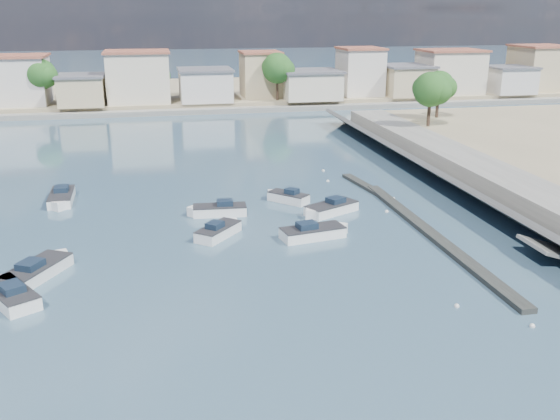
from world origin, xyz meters
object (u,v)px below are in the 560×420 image
Objects in this scene: motorboat_b at (220,231)px; motorboat_a at (8,294)px; motorboat_c at (217,211)px; motorboat_f at (287,197)px; motorboat_e at (40,270)px; motorboat_h at (316,233)px; motorboat_g at (61,198)px; motorboat_d at (329,209)px.

motorboat_a is at bearing -148.06° from motorboat_b.
motorboat_c is at bearing 86.45° from motorboat_b.
motorboat_a is 25.69m from motorboat_f.
motorboat_b is at bearing -93.55° from motorboat_c.
motorboat_c is 0.91× the size of motorboat_e.
motorboat_a is at bearing -109.92° from motorboat_e.
motorboat_b is at bearing 165.55° from motorboat_h.
motorboat_b and motorboat_h have the same top height.
motorboat_f is 19.92m from motorboat_g.
motorboat_g is at bearing 146.57° from motorboat_h.
motorboat_b is 0.77× the size of motorboat_e.
motorboat_a and motorboat_h have the same top height.
motorboat_g is at bearing 169.23° from motorboat_f.
motorboat_c is (0.31, 5.01, 0.00)m from motorboat_b.
motorboat_a is at bearing -162.19° from motorboat_h.
motorboat_e is at bearing -146.59° from motorboat_f.
motorboat_b is 17.04m from motorboat_g.
motorboat_h is (6.69, -6.81, -0.00)m from motorboat_c.
motorboat_c is 0.98× the size of motorboat_d.
motorboat_e is (-12.17, -4.95, 0.00)m from motorboat_b.
motorboat_e is at bearing -170.67° from motorboat_h.
motorboat_h is (7.00, -1.80, 0.00)m from motorboat_b.
motorboat_b and motorboat_c have the same top height.
motorboat_a is 1.03× the size of motorboat_c.
motorboat_a is 19.63m from motorboat_g.
motorboat_g is (-12.79, 11.26, 0.00)m from motorboat_b.
motorboat_f is (6.77, 7.54, 0.00)m from motorboat_b.
motorboat_a is 0.94× the size of motorboat_e.
motorboat_b is 7.23m from motorboat_h.
motorboat_d is at bearing -19.16° from motorboat_g.
motorboat_e and motorboat_g have the same top height.
motorboat_a and motorboat_f have the same top height.
motorboat_d is at bearing 20.09° from motorboat_b.
motorboat_b is at bearing 31.94° from motorboat_a.
motorboat_c is at bearing 134.47° from motorboat_h.
motorboat_d is (22.96, 11.85, -0.00)m from motorboat_a.
motorboat_g is at bearing 138.64° from motorboat_b.
motorboat_h is at bearing -33.43° from motorboat_g.
motorboat_d is at bearing 27.30° from motorboat_a.
motorboat_a is 1.01× the size of motorboat_d.
motorboat_d is 23.66m from motorboat_g.
motorboat_d is 0.93× the size of motorboat_e.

